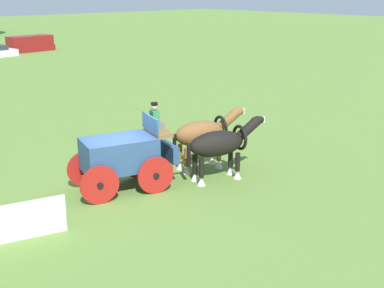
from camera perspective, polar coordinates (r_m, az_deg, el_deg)
ground_plane at (r=17.63m, az=-8.05°, el=-5.10°), size 220.00×220.00×0.00m
show_wagon at (r=17.25m, az=-7.79°, el=-1.22°), size 5.46×2.57×2.85m
draft_horse_near at (r=19.08m, az=1.24°, el=1.11°), size 2.99×1.47×2.22m
draft_horse_off at (r=18.00m, az=3.20°, el=-0.04°), size 3.09×1.45×2.17m
parked_vehicle_g at (r=58.52m, az=-17.78°, el=10.72°), size 5.10×2.41×1.68m
sponsor_banner at (r=14.66m, az=-20.17°, el=-8.48°), size 3.11×0.89×1.10m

